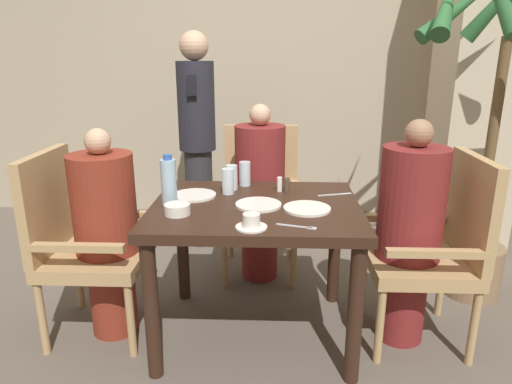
{
  "coord_description": "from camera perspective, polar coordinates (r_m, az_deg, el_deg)",
  "views": [
    {
      "loc": [
        0.09,
        -2.16,
        1.45
      ],
      "look_at": [
        0.0,
        0.04,
        0.79
      ],
      "focal_mm": 32.0,
      "sensor_mm": 36.0,
      "label": 1
    }
  ],
  "objects": [
    {
      "name": "dining_table",
      "position": [
        2.31,
        -0.04,
        -4.14
      ],
      "size": [
        1.03,
        0.84,
        0.74
      ],
      "color": "#331E14",
      "rests_on": "ground_plane"
    },
    {
      "name": "diner_in_far_chair",
      "position": [
        2.96,
        0.49,
        0.04
      ],
      "size": [
        0.32,
        0.32,
        1.16
      ],
      "color": "maroon",
      "rests_on": "ground_plane"
    },
    {
      "name": "potted_palm",
      "position": [
        2.94,
        27.52,
        8.68
      ],
      "size": [
        0.95,
        0.94,
        2.24
      ],
      "color": "#896B4C",
      "rests_on": "ground_plane"
    },
    {
      "name": "diner_in_right_chair",
      "position": [
        2.42,
        18.56,
        -4.76
      ],
      "size": [
        0.32,
        0.32,
        1.16
      ],
      "color": "maroon",
      "rests_on": "ground_plane"
    },
    {
      "name": "chair_right_side",
      "position": [
        2.49,
        21.69,
        -6.12
      ],
      "size": [
        0.51,
        0.51,
        0.99
      ],
      "color": "tan",
      "rests_on": "ground_plane"
    },
    {
      "name": "chair_far_side",
      "position": [
        3.12,
        0.57,
        -0.31
      ],
      "size": [
        0.51,
        0.51,
        0.99
      ],
      "color": "tan",
      "rests_on": "ground_plane"
    },
    {
      "name": "plate_main_left",
      "position": [
        2.2,
        6.4,
        -2.06
      ],
      "size": [
        0.23,
        0.23,
        0.01
      ],
      "color": "white",
      "rests_on": "dining_table"
    },
    {
      "name": "teacup_with_saucer",
      "position": [
        1.96,
        -0.59,
        -3.82
      ],
      "size": [
        0.14,
        0.14,
        0.06
      ],
      "color": "white",
      "rests_on": "dining_table"
    },
    {
      "name": "plate_main_right",
      "position": [
        2.42,
        -7.71,
        -0.4
      ],
      "size": [
        0.23,
        0.23,
        0.01
      ],
      "color": "white",
      "rests_on": "dining_table"
    },
    {
      "name": "salt_shaker",
      "position": [
        2.48,
        2.95,
        0.97
      ],
      "size": [
        0.03,
        0.03,
        0.08
      ],
      "color": "white",
      "rests_on": "dining_table"
    },
    {
      "name": "diner_in_left_chair",
      "position": [
        2.48,
        -18.15,
        -4.82
      ],
      "size": [
        0.32,
        0.32,
        1.11
      ],
      "color": "maroon",
      "rests_on": "ground_plane"
    },
    {
      "name": "glass_tall_far",
      "position": [
        2.43,
        -3.53,
        1.34
      ],
      "size": [
        0.06,
        0.06,
        0.14
      ],
      "color": "silver",
      "rests_on": "dining_table"
    },
    {
      "name": "glass_tall_near",
      "position": [
        2.58,
        -1.41,
        2.3
      ],
      "size": [
        0.06,
        0.06,
        0.14
      ],
      "color": "silver",
      "rests_on": "dining_table"
    },
    {
      "name": "pillar_stone",
      "position": [
        3.8,
        26.22,
        13.62
      ],
      "size": [
        0.54,
        0.54,
        2.7
      ],
      "color": "beige",
      "rests_on": "ground_plane"
    },
    {
      "name": "glass_tall_mid",
      "position": [
        2.5,
        -3.05,
        1.83
      ],
      "size": [
        0.06,
        0.06,
        0.14
      ],
      "color": "silver",
      "rests_on": "dining_table"
    },
    {
      "name": "water_bottle",
      "position": [
        2.28,
        -10.85,
        1.3
      ],
      "size": [
        0.08,
        0.08,
        0.25
      ],
      "color": "#A3C6DB",
      "rests_on": "dining_table"
    },
    {
      "name": "ground_plane",
      "position": [
        2.6,
        -0.04,
        -17.1
      ],
      "size": [
        16.0,
        16.0,
        0.0
      ],
      "primitive_type": "plane",
      "color": "#60564C"
    },
    {
      "name": "knife_beside_plate",
      "position": [
        2.46,
        10.02,
        -0.29
      ],
      "size": [
        0.19,
        0.06,
        0.0
      ],
      "color": "silver",
      "rests_on": "dining_table"
    },
    {
      "name": "standing_host",
      "position": [
        3.49,
        -7.35,
        7.07
      ],
      "size": [
        0.27,
        0.31,
        1.62
      ],
      "color": "#2D2D33",
      "rests_on": "ground_plane"
    },
    {
      "name": "plate_dessert_center",
      "position": [
        2.25,
        0.3,
        -1.58
      ],
      "size": [
        0.23,
        0.23,
        0.01
      ],
      "color": "white",
      "rests_on": "dining_table"
    },
    {
      "name": "chair_left_side",
      "position": [
        2.55,
        -21.18,
        -5.49
      ],
      "size": [
        0.51,
        0.51,
        0.99
      ],
      "color": "tan",
      "rests_on": "ground_plane"
    },
    {
      "name": "wall_back",
      "position": [
        4.21,
        1.13,
        16.11
      ],
      "size": [
        8.0,
        0.06,
        2.8
      ],
      "color": "tan",
      "rests_on": "ground_plane"
    },
    {
      "name": "fork_beside_plate",
      "position": [
        1.98,
        5.61,
        -4.35
      ],
      "size": [
        0.18,
        0.06,
        0.0
      ],
      "color": "silver",
      "rests_on": "dining_table"
    },
    {
      "name": "pepper_shaker",
      "position": [
        2.48,
        3.86,
        0.91
      ],
      "size": [
        0.03,
        0.03,
        0.08
      ],
      "color": "#4C3D2D",
      "rests_on": "dining_table"
    },
    {
      "name": "bowl_small",
      "position": [
        2.15,
        -9.8,
        -2.14
      ],
      "size": [
        0.12,
        0.12,
        0.05
      ],
      "color": "white",
      "rests_on": "dining_table"
    }
  ]
}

